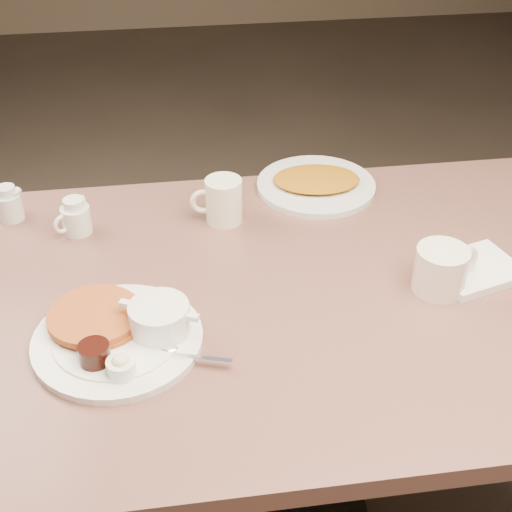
{
  "coord_description": "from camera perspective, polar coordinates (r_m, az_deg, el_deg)",
  "views": [
    {
      "loc": [
        -0.15,
        -1.05,
        1.59
      ],
      "look_at": [
        0.0,
        0.02,
        0.82
      ],
      "focal_mm": 49.91,
      "sensor_mm": 36.0,
      "label": 1
    }
  ],
  "objects": [
    {
      "name": "diner_table",
      "position": [
        1.47,
        0.11,
        -8.09
      ],
      "size": [
        1.5,
        0.9,
        0.75
      ],
      "color": "#84564C",
      "rests_on": "ground"
    },
    {
      "name": "main_plate",
      "position": [
        1.26,
        -10.68,
        -5.9
      ],
      "size": [
        0.39,
        0.39,
        0.07
      ],
      "color": "white",
      "rests_on": "diner_table"
    },
    {
      "name": "coffee_mug_near",
      "position": [
        1.38,
        14.7,
        -0.98
      ],
      "size": [
        0.15,
        0.13,
        0.09
      ],
      "color": "white",
      "rests_on": "diner_table"
    },
    {
      "name": "napkin",
      "position": [
        1.46,
        17.15,
        -1.06
      ],
      "size": [
        0.2,
        0.17,
        0.02
      ],
      "color": "white",
      "rests_on": "diner_table"
    },
    {
      "name": "coffee_mug_far",
      "position": [
        1.54,
        -2.7,
        4.45
      ],
      "size": [
        0.12,
        0.08,
        0.1
      ],
      "color": "white",
      "rests_on": "diner_table"
    },
    {
      "name": "creamer_left",
      "position": [
        1.55,
        -14.27,
        3.02
      ],
      "size": [
        0.09,
        0.08,
        0.08
      ],
      "color": "white",
      "rests_on": "diner_table"
    },
    {
      "name": "creamer_right",
      "position": [
        1.64,
        -19.22,
        3.93
      ],
      "size": [
        0.09,
        0.07,
        0.08
      ],
      "color": "silver",
      "rests_on": "diner_table"
    },
    {
      "name": "hash_plate",
      "position": [
        1.68,
        4.84,
        5.82
      ],
      "size": [
        0.31,
        0.31,
        0.04
      ],
      "color": "silver",
      "rests_on": "diner_table"
    }
  ]
}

